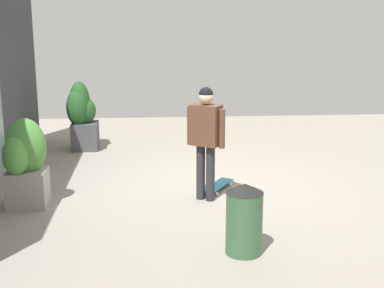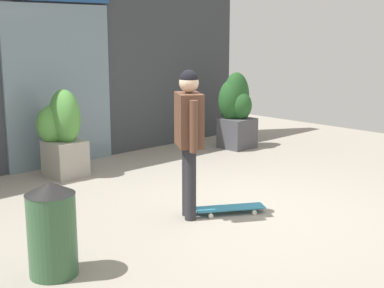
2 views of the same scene
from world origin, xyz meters
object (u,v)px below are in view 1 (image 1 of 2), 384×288
(planter_box_right, at_px, (81,114))
(trash_bin, at_px, (244,219))
(planter_box_left, at_px, (24,159))
(skateboard, at_px, (217,186))
(skateboarder, at_px, (206,132))

(planter_box_right, height_order, trash_bin, planter_box_right)
(planter_box_left, height_order, planter_box_right, planter_box_right)
(skateboard, bearing_deg, trash_bin, -147.86)
(skateboard, height_order, planter_box_left, planter_box_left)
(skateboarder, bearing_deg, planter_box_right, 65.93)
(skateboarder, distance_m, skateboard, 1.10)
(planter_box_left, bearing_deg, planter_box_right, -6.91)
(trash_bin, bearing_deg, planter_box_left, 57.76)
(skateboarder, distance_m, planter_box_right, 3.94)
(planter_box_right, bearing_deg, planter_box_left, 173.09)
(skateboarder, height_order, planter_box_right, skateboarder)
(planter_box_left, relative_size, planter_box_right, 0.94)
(skateboarder, height_order, trash_bin, skateboarder)
(planter_box_left, relative_size, trash_bin, 1.52)
(skateboard, bearing_deg, planter_box_right, 72.22)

